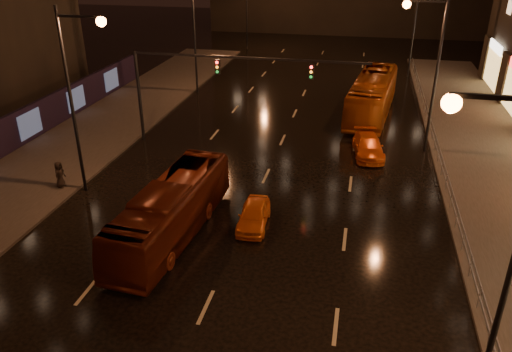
% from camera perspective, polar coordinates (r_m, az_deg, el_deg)
% --- Properties ---
extents(ground, '(140.00, 140.00, 0.00)m').
position_cam_1_polar(ground, '(33.47, 2.49, 2.91)').
color(ground, black).
rests_on(ground, ground).
extents(sidewalk_left, '(7.00, 70.00, 0.15)m').
position_cam_1_polar(sidewalk_left, '(34.06, -22.09, 1.50)').
color(sidewalk_left, '#38332D').
rests_on(sidewalk_left, ground).
extents(sidewalk_right, '(7.00, 70.00, 0.15)m').
position_cam_1_polar(sidewalk_right, '(29.71, 27.24, -3.07)').
color(sidewalk_right, '#38332D').
rests_on(sidewalk_right, ground).
extents(traffic_signal, '(15.31, 0.32, 6.20)m').
position_cam_1_polar(traffic_signal, '(33.13, -6.17, 11.20)').
color(traffic_signal, black).
rests_on(traffic_signal, ground).
extents(streetlight_right, '(2.64, 0.50, 10.00)m').
position_cam_1_polar(streetlight_right, '(14.54, 25.92, -3.76)').
color(streetlight_right, black).
rests_on(streetlight_right, ground).
extents(railing_right, '(0.05, 56.00, 1.00)m').
position_cam_1_polar(railing_right, '(31.30, 20.57, 1.32)').
color(railing_right, '#99999E').
rests_on(railing_right, sidewalk_right).
extents(bus_red, '(3.01, 9.91, 2.72)m').
position_cam_1_polar(bus_red, '(23.79, -9.62, -3.86)').
color(bus_red, '#55190C').
rests_on(bus_red, ground).
extents(bus_curb, '(4.07, 11.87, 3.24)m').
position_cam_1_polar(bus_curb, '(40.97, 13.16, 8.98)').
color(bus_curb, '#A84910').
rests_on(bus_curb, ground).
extents(taxi_near, '(1.59, 3.53, 1.18)m').
position_cam_1_polar(taxi_near, '(24.60, -0.27, -4.47)').
color(taxi_near, orange).
rests_on(taxi_near, ground).
extents(taxi_far, '(2.34, 4.56, 1.27)m').
position_cam_1_polar(taxi_far, '(33.33, 12.70, 3.36)').
color(taxi_far, '#E25C15').
rests_on(taxi_far, ground).
extents(pedestrian_c, '(0.49, 0.74, 1.52)m').
position_cam_1_polar(pedestrian_c, '(30.04, -21.53, 0.17)').
color(pedestrian_c, black).
rests_on(pedestrian_c, sidewalk_left).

